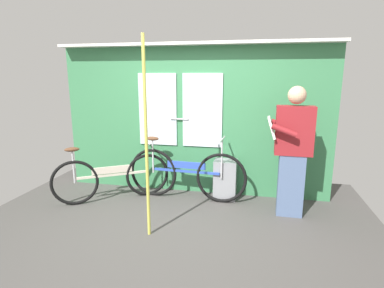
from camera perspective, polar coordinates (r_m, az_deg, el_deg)
ground_plane at (r=3.87m, az=-3.86°, el=-15.60°), size 5.12×4.19×0.04m
train_door_wall at (r=4.71m, az=0.12°, el=5.01°), size 4.12×0.28×2.27m
bicycle_near_door at (r=4.68m, az=-14.68°, el=-5.96°), size 1.46×0.94×0.87m
bicycle_leaning_behind at (r=4.55m, az=-1.15°, el=-5.53°), size 1.78×0.44×0.95m
passenger_reading_newspaper at (r=4.10m, az=18.13°, el=-0.96°), size 0.57×0.49×1.69m
trash_bin_by_wall at (r=4.63m, az=6.18°, el=-6.56°), size 0.33×0.28×0.59m
handrail_pole at (r=3.38m, az=-8.49°, el=0.61°), size 0.04×0.04×2.23m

